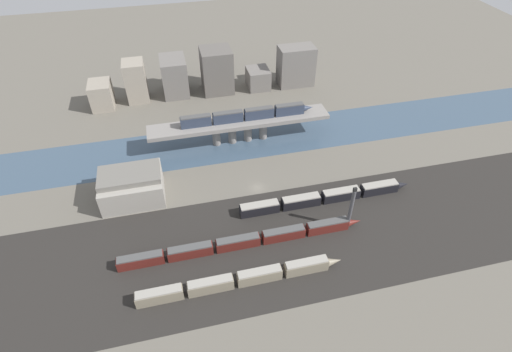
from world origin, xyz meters
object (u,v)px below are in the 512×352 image
at_px(train_on_bridge, 246,115).
at_px(train_yard_mid, 243,242).
at_px(train_yard_near, 240,279).
at_px(signal_tower, 351,209).
at_px(warehouse_building, 132,185).
at_px(train_yard_far, 326,197).

distance_m(train_on_bridge, train_yard_mid, 52.69).
relative_size(train_on_bridge, train_yard_near, 0.92).
xyz_separation_m(train_yard_near, train_yard_mid, (3.33, 12.23, -0.14)).
relative_size(train_yard_near, signal_tower, 3.45).
relative_size(train_on_bridge, signal_tower, 3.16).
height_order(warehouse_building, signal_tower, signal_tower).
height_order(train_yard_mid, warehouse_building, warehouse_building).
bearing_deg(train_yard_far, train_yard_near, -143.79).
height_order(train_on_bridge, train_yard_far, train_on_bridge).
height_order(train_on_bridge, train_yard_near, train_on_bridge).
height_order(train_on_bridge, train_yard_mid, train_on_bridge).
distance_m(train_yard_near, warehouse_building, 48.17).
relative_size(train_on_bridge, train_yard_mid, 0.71).
bearing_deg(signal_tower, warehouse_building, 155.22).
xyz_separation_m(train_on_bridge, signal_tower, (19.24, -50.69, -3.52)).
xyz_separation_m(train_yard_mid, signal_tower, (31.49, -0.31, 5.88)).
height_order(train_yard_near, train_yard_far, train_yard_near).
bearing_deg(train_yard_mid, train_yard_far, 21.69).
bearing_deg(train_yard_far, warehouse_building, 164.56).
bearing_deg(warehouse_building, train_on_bridge, 28.11).
bearing_deg(signal_tower, train_yard_mid, 179.43).
xyz_separation_m(train_yard_mid, warehouse_building, (-29.72, 27.95, 3.04)).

